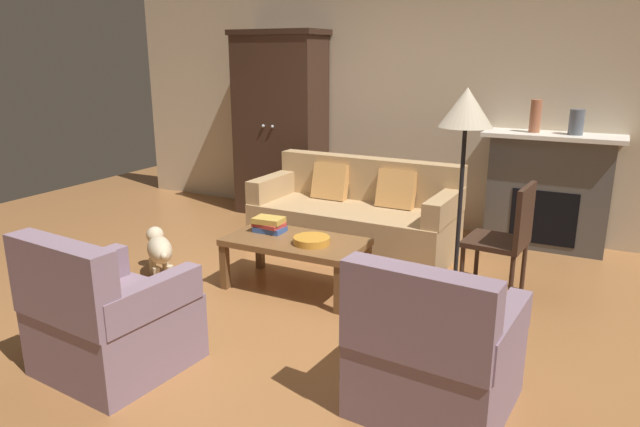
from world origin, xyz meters
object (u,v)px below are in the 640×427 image
Objects in this scene: coffee_table at (295,246)px; armchair_near_right at (434,356)px; couch at (356,218)px; book_stack at (269,225)px; side_chair_wooden at (508,234)px; fireplace at (548,190)px; mantel_vase_slate at (576,122)px; armoire at (280,124)px; fruit_bowl at (312,240)px; dog at (159,249)px; floor_lamp at (466,122)px; mantel_vase_terracotta at (535,116)px; armchair_near_left at (108,321)px.

armchair_near_right is at bearing -37.06° from coffee_table.
armchair_near_right is at bearing -57.25° from couch.
book_stack is 1.89m from side_chair_wooden.
mantel_vase_slate is at bearing -5.69° from fireplace.
fireplace is 1.88m from couch.
armchair_near_right is at bearing -47.94° from armoire.
fruit_bowl is 1.23× the size of mantel_vase_slate.
mantel_vase_slate is (1.66, 2.06, 0.79)m from fruit_bowl.
armoire is 1.74m from couch.
fireplace is at bearing 84.81° from side_chair_wooden.
fireplace reaches higher than dog.
fruit_bowl is 0.17× the size of floor_lamp.
book_stack is at bearing -179.88° from floor_lamp.
mantel_vase_terracotta is at bearing 53.86° from coffee_table.
side_chair_wooden is 1.88× the size of dog.
side_chair_wooden is (1.81, 0.55, 0.03)m from book_stack.
mantel_vase_terracotta is at bearing 84.02° from floor_lamp.
fireplace is at bearing 45.27° from book_stack.
fireplace is 2.99m from armoire.
mantel_vase_terracotta reaches higher than side_chair_wooden.
fruit_bowl is 0.32× the size of armchair_near_left.
floor_lamp reaches higher than armchair_near_right.
dog is (-2.62, 0.80, -0.07)m from armchair_near_right.
armchair_near_left is (-1.85, -3.60, -0.96)m from mantel_vase_terracotta.
mantel_vase_slate reaches higher than armchair_near_left.
armoire is (-2.95, -0.08, 0.48)m from fireplace.
couch is 2.63m from armchair_near_right.
armoire is at bearing 132.06° from armchair_near_right.
armchair_near_left is (-0.54, -1.54, -0.13)m from fruit_bowl.
armchair_near_right is (-0.37, -3.11, -0.92)m from mantel_vase_slate.
mantel_vase_slate is 0.26× the size of armchair_near_left.
floor_lamp is at bearing 45.36° from armchair_near_left.
dog is at bearing 162.99° from armchair_near_right.
coffee_table is 1.64m from floor_lamp.
mantel_vase_terracotta is (1.76, 1.94, 0.79)m from book_stack.
fruit_bowl reaches higher than coffee_table.
armchair_near_right is at bearing -93.54° from fireplace.
couch is 6.79× the size of fruit_bowl.
couch is at bearing 81.31° from armchair_near_left.
couch is 1.10m from book_stack.
book_stack is 2.74m from mantel_vase_terracotta.
dog is (-2.99, -2.31, -0.99)m from mantel_vase_slate.
side_chair_wooden is (0.05, -1.39, -0.76)m from mantel_vase_terracotta.
dog is at bearing -86.45° from armoire.
side_chair_wooden is at bearing 87.81° from armchair_near_right.
armoire is at bearing 147.63° from couch.
mantel_vase_terracotta reaches higher than coffee_table.
coffee_table is 3.58× the size of mantel_vase_terracotta.
coffee_table is 4.30× the size of book_stack.
mantel_vase_terracotta reaches higher than couch.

